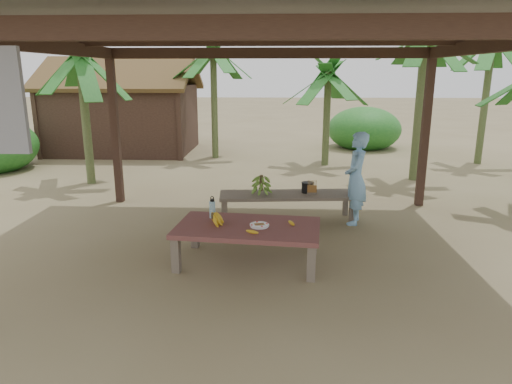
{
  "coord_description": "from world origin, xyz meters",
  "views": [
    {
      "loc": [
        0.14,
        -5.93,
        2.37
      ],
      "look_at": [
        -0.12,
        0.06,
        0.8
      ],
      "focal_mm": 32.0,
      "sensor_mm": 36.0,
      "label": 1
    }
  ],
  "objects_px": {
    "cooking_pot": "(308,188)",
    "woman": "(356,179)",
    "plate": "(259,225)",
    "water_flask": "(212,209)",
    "ripe_banana_bunch": "(213,218)",
    "bench": "(287,197)",
    "work_table": "(248,230)"
  },
  "relations": [
    {
      "from": "woman",
      "to": "bench",
      "type": "bearing_deg",
      "value": -84.3
    },
    {
      "from": "plate",
      "to": "cooking_pot",
      "type": "xyz_separation_m",
      "value": [
        0.73,
        1.91,
        0.02
      ]
    },
    {
      "from": "bench",
      "to": "water_flask",
      "type": "height_order",
      "value": "water_flask"
    },
    {
      "from": "bench",
      "to": "cooking_pot",
      "type": "xyz_separation_m",
      "value": [
        0.34,
        0.08,
        0.14
      ]
    },
    {
      "from": "ripe_banana_bunch",
      "to": "woman",
      "type": "relative_size",
      "value": 0.18
    },
    {
      "from": "water_flask",
      "to": "cooking_pot",
      "type": "xyz_separation_m",
      "value": [
        1.37,
        1.56,
        -0.09
      ]
    },
    {
      "from": "work_table",
      "to": "water_flask",
      "type": "xyz_separation_m",
      "value": [
        -0.49,
        0.31,
        0.19
      ]
    },
    {
      "from": "work_table",
      "to": "cooking_pot",
      "type": "bearing_deg",
      "value": 70.99
    },
    {
      "from": "work_table",
      "to": "water_flask",
      "type": "height_order",
      "value": "water_flask"
    },
    {
      "from": "bench",
      "to": "cooking_pot",
      "type": "height_order",
      "value": "cooking_pot"
    },
    {
      "from": "cooking_pot",
      "to": "woman",
      "type": "relative_size",
      "value": 0.13
    },
    {
      "from": "ripe_banana_bunch",
      "to": "plate",
      "type": "relative_size",
      "value": 1.11
    },
    {
      "from": "water_flask",
      "to": "bench",
      "type": "bearing_deg",
      "value": 55.19
    },
    {
      "from": "water_flask",
      "to": "cooking_pot",
      "type": "distance_m",
      "value": 2.08
    },
    {
      "from": "plate",
      "to": "water_flask",
      "type": "height_order",
      "value": "water_flask"
    },
    {
      "from": "plate",
      "to": "cooking_pot",
      "type": "relative_size",
      "value": 1.24
    },
    {
      "from": "bench",
      "to": "cooking_pot",
      "type": "distance_m",
      "value": 0.37
    },
    {
      "from": "plate",
      "to": "ripe_banana_bunch",
      "type": "bearing_deg",
      "value": 173.68
    },
    {
      "from": "bench",
      "to": "ripe_banana_bunch",
      "type": "distance_m",
      "value": 2.03
    },
    {
      "from": "work_table",
      "to": "woman",
      "type": "height_order",
      "value": "woman"
    },
    {
      "from": "plate",
      "to": "water_flask",
      "type": "distance_m",
      "value": 0.73
    },
    {
      "from": "bench",
      "to": "water_flask",
      "type": "relative_size",
      "value": 7.54
    },
    {
      "from": "woman",
      "to": "work_table",
      "type": "bearing_deg",
      "value": -32.33
    },
    {
      "from": "water_flask",
      "to": "woman",
      "type": "distance_m",
      "value": 2.52
    },
    {
      "from": "work_table",
      "to": "bench",
      "type": "bearing_deg",
      "value": 79.38
    },
    {
      "from": "ripe_banana_bunch",
      "to": "water_flask",
      "type": "bearing_deg",
      "value": 97.99
    },
    {
      "from": "plate",
      "to": "water_flask",
      "type": "xyz_separation_m",
      "value": [
        -0.64,
        0.35,
        0.11
      ]
    },
    {
      "from": "work_table",
      "to": "plate",
      "type": "bearing_deg",
      "value": -9.54
    },
    {
      "from": "bench",
      "to": "woman",
      "type": "relative_size",
      "value": 1.51
    },
    {
      "from": "bench",
      "to": "work_table",
      "type": "bearing_deg",
      "value": -111.43
    },
    {
      "from": "water_flask",
      "to": "woman",
      "type": "xyz_separation_m",
      "value": [
        2.11,
        1.36,
        0.12
      ]
    },
    {
      "from": "cooking_pot",
      "to": "ripe_banana_bunch",
      "type": "bearing_deg",
      "value": -125.78
    }
  ]
}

